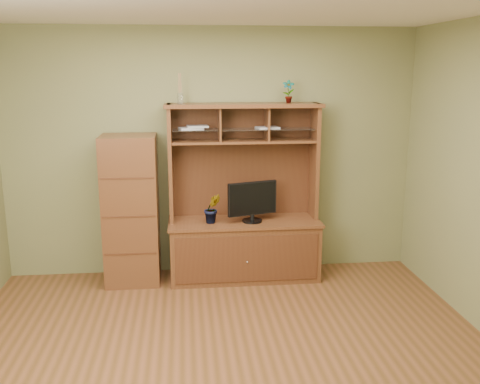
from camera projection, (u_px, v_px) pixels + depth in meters
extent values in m
cube|color=#523417|center=(227.00, 360.00, 4.25)|extent=(4.50, 4.00, 0.02)
cube|color=white|center=(225.00, 0.00, 3.64)|extent=(4.50, 4.00, 0.02)
cube|color=olive|center=(212.00, 153.00, 5.90)|extent=(4.50, 0.02, 2.70)
cube|color=olive|center=(268.00, 316.00, 2.00)|extent=(4.50, 0.02, 2.70)
cube|color=#472914|center=(244.00, 250.00, 5.87)|extent=(1.60, 0.55, 0.62)
cube|color=#3D1C10|center=(247.00, 259.00, 5.60)|extent=(1.50, 0.01, 0.50)
sphere|color=silver|center=(247.00, 262.00, 5.59)|extent=(0.02, 0.02, 0.02)
cube|color=#472914|center=(244.00, 222.00, 5.80)|extent=(1.64, 0.59, 0.03)
cube|color=#472914|center=(170.00, 163.00, 5.67)|extent=(0.04, 0.35, 1.25)
cube|color=#472914|center=(314.00, 161.00, 5.83)|extent=(0.04, 0.35, 1.25)
cube|color=#3D1C10|center=(242.00, 160.00, 5.91)|extent=(1.52, 0.02, 1.25)
cube|color=#472914|center=(243.00, 105.00, 5.61)|extent=(1.66, 0.40, 0.04)
cube|color=#472914|center=(243.00, 141.00, 5.70)|extent=(1.52, 0.32, 0.02)
cube|color=#472914|center=(220.00, 124.00, 5.63)|extent=(0.02, 0.31, 0.35)
cube|color=#472914|center=(267.00, 124.00, 5.68)|extent=(0.02, 0.31, 0.35)
cube|color=silver|center=(244.00, 129.00, 5.66)|extent=(1.50, 0.27, 0.01)
cylinder|color=black|center=(252.00, 221.00, 5.74)|extent=(0.21, 0.21, 0.02)
cylinder|color=black|center=(252.00, 217.00, 5.73)|extent=(0.04, 0.04, 0.07)
cube|color=black|center=(252.00, 198.00, 5.68)|extent=(0.54, 0.20, 0.36)
imported|color=#345C1F|center=(212.00, 208.00, 5.66)|extent=(0.19, 0.16, 0.32)
imported|color=#396724|center=(288.00, 91.00, 5.63)|extent=(0.14, 0.11, 0.24)
cylinder|color=silver|center=(180.00, 98.00, 5.53)|extent=(0.06, 0.06, 0.11)
cylinder|color=#A87C54|center=(180.00, 83.00, 5.49)|extent=(0.04, 0.04, 0.20)
cube|color=#BABBC0|center=(191.00, 128.00, 5.61)|extent=(0.27, 0.23, 0.02)
cube|color=#BABBC0|center=(197.00, 126.00, 5.61)|extent=(0.23, 0.19, 0.02)
cube|color=#BABBC0|center=(267.00, 128.00, 5.69)|extent=(0.26, 0.21, 0.02)
cube|color=#472914|center=(131.00, 210.00, 5.66)|extent=(0.57, 0.51, 1.59)
cube|color=#3D1C10|center=(131.00, 254.00, 5.49)|extent=(0.53, 0.01, 0.02)
cube|color=#3D1C10|center=(129.00, 217.00, 5.41)|extent=(0.53, 0.01, 0.01)
cube|color=#3D1C10|center=(127.00, 178.00, 5.32)|extent=(0.53, 0.01, 0.02)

